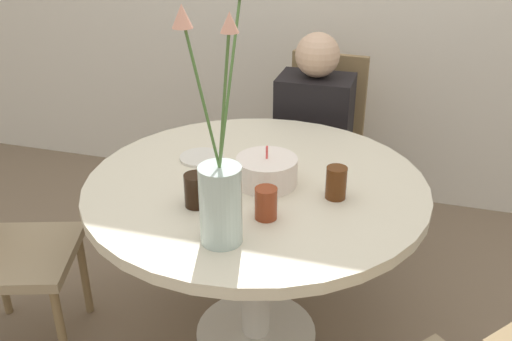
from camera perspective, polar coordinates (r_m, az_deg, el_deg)
ground_plane at (r=2.38m, az=0.00°, el=-16.14°), size 16.00×16.00×0.00m
dining_table at (r=2.03m, az=0.00°, el=-4.02°), size 1.19×1.19×0.70m
chair_left_flank at (r=2.89m, az=6.55°, el=3.49°), size 0.42×0.42×0.88m
birthday_cake at (r=1.94m, az=1.08°, el=-0.05°), size 0.21×0.21×0.14m
flower_vase at (r=1.57m, az=-3.62°, el=-1.43°), size 0.19×0.27×0.70m
side_plate at (r=2.14m, az=-5.45°, el=1.31°), size 0.17×0.17×0.01m
drink_glass_0 at (r=1.81m, az=-5.97°, el=-1.98°), size 0.08×0.08×0.11m
drink_glass_1 at (r=1.74m, az=1.00°, el=-3.29°), size 0.07×0.07×0.10m
drink_glass_2 at (r=1.86m, az=8.02°, el=-1.22°), size 0.07×0.07×0.11m
person_boy at (r=2.75m, az=5.72°, el=2.23°), size 0.34×0.24×1.04m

